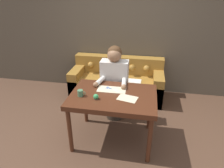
% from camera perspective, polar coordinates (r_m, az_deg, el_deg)
% --- Properties ---
extents(ground_plane, '(16.00, 16.00, 0.00)m').
position_cam_1_polar(ground_plane, '(3.15, -0.60, -16.43)').
color(ground_plane, '#4C3323').
extents(wall_back, '(8.00, 0.06, 2.60)m').
position_cam_1_polar(wall_back, '(4.24, 4.18, 14.80)').
color(wall_back, brown).
rests_on(wall_back, ground_plane).
extents(dining_table, '(1.19, 0.84, 0.78)m').
position_cam_1_polar(dining_table, '(2.81, 0.33, -4.56)').
color(dining_table, '#472314').
rests_on(dining_table, ground_plane).
extents(couch, '(1.87, 0.77, 0.81)m').
position_cam_1_polar(couch, '(4.20, 1.46, 0.37)').
color(couch, olive).
rests_on(couch, ground_plane).
extents(person, '(0.50, 0.56, 1.31)m').
position_cam_1_polar(person, '(3.31, 0.68, 0.35)').
color(person, '#33281E').
rests_on(person, ground_plane).
extents(pattern_paper_main, '(0.42, 0.21, 0.00)m').
position_cam_1_polar(pattern_paper_main, '(2.90, -0.09, -1.59)').
color(pattern_paper_main, beige).
rests_on(pattern_paper_main, dining_table).
extents(pattern_paper_offcut, '(0.29, 0.23, 0.00)m').
position_cam_1_polar(pattern_paper_offcut, '(2.69, 4.43, -4.10)').
color(pattern_paper_offcut, beige).
rests_on(pattern_paper_offcut, dining_table).
extents(scissors, '(0.23, 0.14, 0.01)m').
position_cam_1_polar(scissors, '(2.92, -0.56, -1.32)').
color(scissors, silver).
rests_on(scissors, dining_table).
extents(mug, '(0.11, 0.08, 0.09)m').
position_cam_1_polar(mug, '(2.75, -9.01, -2.58)').
color(mug, '#47704C').
rests_on(mug, dining_table).
extents(pin_cushion, '(0.07, 0.07, 0.07)m').
position_cam_1_polar(pin_cushion, '(2.66, -4.61, -3.68)').
color(pin_cushion, '#4C3828').
rests_on(pin_cushion, dining_table).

